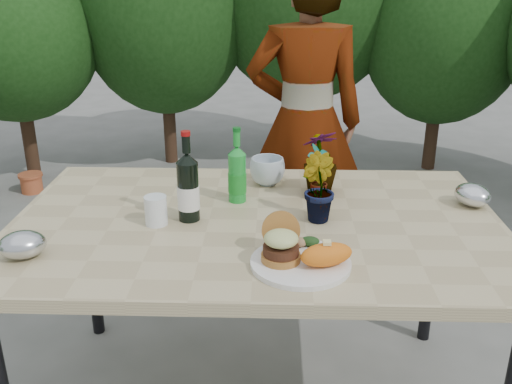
{
  "coord_description": "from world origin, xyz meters",
  "views": [
    {
      "loc": [
        0.05,
        -1.7,
        1.53
      ],
      "look_at": [
        0.0,
        -0.08,
        0.88
      ],
      "focal_mm": 40.0,
      "sensor_mm": 36.0,
      "label": 1
    }
  ],
  "objects_px": {
    "wine_bottle": "(188,188)",
    "person": "(305,123)",
    "dinner_plate": "(301,263)",
    "patio_table": "(257,236)"
  },
  "relations": [
    {
      "from": "dinner_plate",
      "to": "person",
      "type": "relative_size",
      "value": 0.18
    },
    {
      "from": "person",
      "to": "dinner_plate",
      "type": "bearing_deg",
      "value": 83.69
    },
    {
      "from": "patio_table",
      "to": "person",
      "type": "height_order",
      "value": "person"
    },
    {
      "from": "dinner_plate",
      "to": "wine_bottle",
      "type": "relative_size",
      "value": 0.94
    },
    {
      "from": "wine_bottle",
      "to": "dinner_plate",
      "type": "bearing_deg",
      "value": -38.57
    },
    {
      "from": "dinner_plate",
      "to": "person",
      "type": "bearing_deg",
      "value": 86.81
    },
    {
      "from": "patio_table",
      "to": "dinner_plate",
      "type": "xyz_separation_m",
      "value": [
        0.13,
        -0.3,
        0.06
      ]
    },
    {
      "from": "wine_bottle",
      "to": "person",
      "type": "relative_size",
      "value": 0.19
    },
    {
      "from": "dinner_plate",
      "to": "person",
      "type": "height_order",
      "value": "person"
    },
    {
      "from": "dinner_plate",
      "to": "wine_bottle",
      "type": "height_order",
      "value": "wine_bottle"
    }
  ]
}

